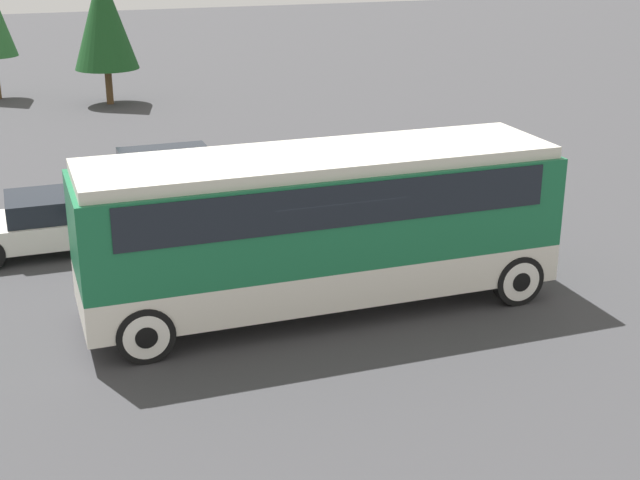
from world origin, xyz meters
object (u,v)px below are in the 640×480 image
object	(u,v)px
tour_bus	(325,216)
parked_car_near	(347,169)
parked_car_mid	(70,220)
parked_car_far	(172,178)

from	to	relation	value
tour_bus	parked_car_near	xyz separation A→B (m)	(3.09, 6.80, -1.15)
parked_car_near	parked_car_mid	world-z (taller)	parked_car_near
parked_car_near	parked_car_mid	size ratio (longest dim) A/B	0.97
parked_car_near	parked_car_mid	xyz separation A→B (m)	(-7.47, -1.77, -0.04)
tour_bus	parked_car_mid	size ratio (longest dim) A/B	1.95
parked_car_mid	parked_car_far	world-z (taller)	parked_car_far
parked_car_mid	parked_car_far	size ratio (longest dim) A/B	1.05
tour_bus	parked_car_far	xyz separation A→B (m)	(-1.58, 7.45, -1.13)
parked_car_near	parked_car_far	xyz separation A→B (m)	(-4.67, 0.65, 0.02)
parked_car_far	parked_car_mid	bearing A→B (deg)	-139.12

